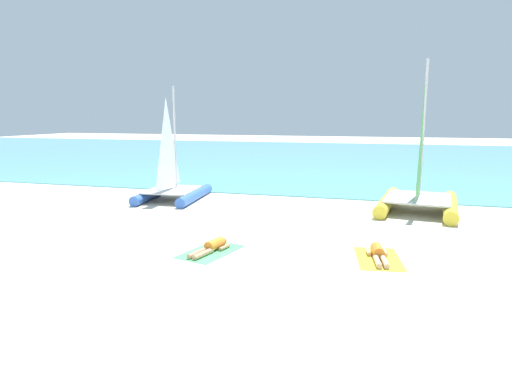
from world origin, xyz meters
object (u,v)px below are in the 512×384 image
at_px(sailboat_yellow, 419,189).
at_px(sunbather_left, 212,247).
at_px(sailboat_blue, 172,183).
at_px(sunbather_right, 378,253).
at_px(towel_left, 211,252).
at_px(towel_right, 378,259).

height_order(sailboat_yellow, sunbather_left, sailboat_yellow).
relative_size(sailboat_blue, sunbather_right, 3.16).
xyz_separation_m(sailboat_blue, towel_left, (4.40, -6.54, -0.73)).
height_order(sailboat_yellow, sunbather_right, sailboat_yellow).
bearing_deg(sailboat_yellow, sailboat_blue, -169.95).
xyz_separation_m(towel_left, sunbather_right, (4.43, 0.71, 0.13)).
distance_m(sailboat_blue, towel_right, 10.65).
distance_m(towel_right, sunbather_right, 0.14).
relative_size(sailboat_blue, towel_left, 2.61).
xyz_separation_m(sailboat_blue, towel_right, (8.84, -5.90, -0.73)).
distance_m(sailboat_yellow, sunbather_left, 9.12).
height_order(towel_left, towel_right, same).
bearing_deg(sunbather_left, sunbather_right, 22.71).
height_order(sailboat_blue, sunbather_right, sailboat_blue).
relative_size(towel_left, towel_right, 1.00).
bearing_deg(sunbather_right, sunbather_left, 179.99).
height_order(sunbather_left, towel_right, sunbather_left).
height_order(sailboat_blue, towel_right, sailboat_blue).
relative_size(sunbather_left, sunbather_right, 0.99).
bearing_deg(sunbather_left, towel_left, -90.00).
bearing_deg(towel_left, towel_right, 8.29).
bearing_deg(sunbather_left, sailboat_yellow, 64.35).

